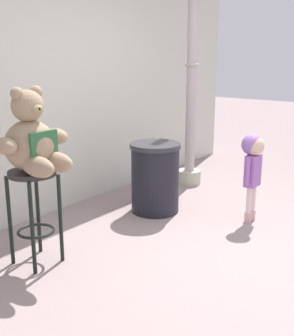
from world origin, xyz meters
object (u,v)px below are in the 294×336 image
object	(u,v)px
teddy_bear	(32,141)
child_walking	(253,159)
trash_bin	(155,177)
bar_stool_with_teddy	(34,198)
lamppost	(191,105)

from	to	relation	value
teddy_bear	child_walking	bearing A→B (deg)	-26.26
trash_bin	child_walking	bearing A→B (deg)	-68.83
teddy_bear	child_walking	xyz separation A→B (m)	(1.94, -0.96, -0.37)
trash_bin	bar_stool_with_teddy	bearing A→B (deg)	178.37
teddy_bear	trash_bin	distance (m)	1.70
child_walking	trash_bin	world-z (taller)	child_walking
bar_stool_with_teddy	teddy_bear	world-z (taller)	teddy_bear
child_walking	trash_bin	xyz separation A→B (m)	(-0.37, 0.95, -0.28)
bar_stool_with_teddy	lamppost	distance (m)	2.75
bar_stool_with_teddy	trash_bin	xyz separation A→B (m)	(1.58, -0.04, -0.18)
lamppost	bar_stool_with_teddy	bearing A→B (deg)	-175.34
bar_stool_with_teddy	child_walking	distance (m)	2.18
bar_stool_with_teddy	child_walking	world-z (taller)	child_walking
bar_stool_with_teddy	trash_bin	world-z (taller)	bar_stool_with_teddy
bar_stool_with_teddy	lamppost	bearing A→B (deg)	4.66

